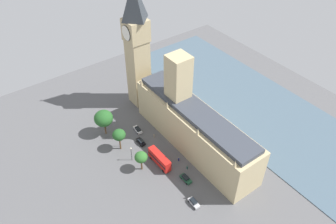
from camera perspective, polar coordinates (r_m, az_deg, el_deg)
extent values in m
plane|color=#565659|center=(125.42, 3.65, -6.02)|extent=(147.87, 147.87, 0.00)
cube|color=#475B6B|center=(146.35, 15.15, 0.49)|extent=(42.85, 133.08, 0.25)
cube|color=tan|center=(120.83, 4.55, -3.03)|extent=(12.99, 56.02, 15.74)
cube|color=tan|center=(120.88, 1.72, 2.71)|extent=(7.31, 7.31, 33.67)
cube|color=#383D47|center=(115.07, 4.77, 0.11)|extent=(9.88, 53.78, 1.60)
cone|color=tan|center=(128.04, -4.60, 5.14)|extent=(1.20, 1.20, 2.66)
cone|color=tan|center=(116.82, -0.16, 1.31)|extent=(1.20, 1.20, 2.57)
cone|color=tan|center=(107.16, 5.14, -3.34)|extent=(1.20, 1.20, 2.26)
cone|color=tan|center=(99.28, 11.46, -8.70)|extent=(1.20, 1.20, 2.28)
cube|color=tan|center=(137.99, -5.06, 6.78)|extent=(7.47, 7.47, 29.35)
cube|color=tan|center=(128.52, -5.56, 13.85)|extent=(8.22, 8.22, 8.64)
cylinder|color=silver|center=(126.67, -7.24, 13.31)|extent=(0.25, 5.68, 5.68)
torus|color=black|center=(126.67, -7.24, 13.31)|extent=(0.24, 5.92, 5.92)
cylinder|color=silver|center=(131.86, -6.57, 14.49)|extent=(5.68, 0.25, 5.68)
torus|color=black|center=(131.86, -6.57, 14.49)|extent=(5.92, 0.24, 5.92)
pyramid|color=#2D3338|center=(123.81, -5.92, 18.68)|extent=(8.22, 8.22, 14.65)
cube|color=silver|center=(131.30, -5.24, -3.07)|extent=(2.09, 4.79, 0.75)
cube|color=black|center=(130.67, -5.21, -2.91)|extent=(1.67, 2.72, 0.65)
cylinder|color=black|center=(132.30, -5.84, -2.94)|extent=(0.29, 0.70, 0.68)
cylinder|color=black|center=(132.80, -5.23, -2.69)|extent=(0.29, 0.70, 0.68)
cylinder|color=black|center=(130.33, -5.23, -3.71)|extent=(0.29, 0.70, 0.68)
cylinder|color=black|center=(130.83, -4.60, -3.45)|extent=(0.29, 0.70, 0.68)
cube|color=black|center=(126.44, -4.71, -5.14)|extent=(1.88, 4.35, 0.75)
cube|color=black|center=(125.81, -4.67, -4.97)|extent=(1.57, 2.44, 0.65)
cylinder|color=black|center=(127.28, -5.35, -5.05)|extent=(0.25, 0.68, 0.68)
cylinder|color=black|center=(127.86, -4.71, -4.74)|extent=(0.25, 0.68, 0.68)
cylinder|color=black|center=(125.58, -4.69, -5.79)|extent=(0.25, 0.68, 0.68)
cylinder|color=black|center=(126.16, -4.03, -5.47)|extent=(0.25, 0.68, 0.68)
cube|color=red|center=(117.62, -1.46, -8.07)|extent=(2.67, 10.54, 4.20)
cube|color=black|center=(117.55, -1.46, -8.04)|extent=(2.72, 10.14, 0.70)
cylinder|color=black|center=(117.70, 0.08, -9.57)|extent=(0.37, 1.11, 1.10)
cylinder|color=black|center=(116.83, -0.84, -10.09)|extent=(0.37, 1.11, 1.10)
cylinder|color=black|center=(121.64, -2.03, -7.45)|extent=(0.37, 1.11, 1.10)
cylinder|color=black|center=(120.79, -2.93, -7.93)|extent=(0.37, 1.11, 1.10)
cube|color=#19472D|center=(114.57, 3.09, -11.41)|extent=(1.92, 4.63, 0.75)
cube|color=black|center=(114.13, 3.03, -11.13)|extent=(1.60, 2.60, 0.65)
cylinder|color=black|center=(114.55, 3.89, -11.78)|extent=(0.26, 0.68, 0.68)
cylinder|color=black|center=(113.85, 3.23, -12.20)|extent=(0.26, 0.68, 0.68)
cylinder|color=black|center=(115.90, 2.94, -10.88)|extent=(0.26, 0.68, 0.68)
cylinder|color=black|center=(115.21, 2.28, -11.28)|extent=(0.26, 0.68, 0.68)
cube|color=#B7B7BC|center=(109.10, 4.47, -15.31)|extent=(2.02, 4.51, 0.75)
cube|color=black|center=(108.62, 4.42, -15.02)|extent=(1.64, 2.55, 0.65)
cylinder|color=black|center=(109.13, 5.29, -15.72)|extent=(0.28, 0.69, 0.68)
cylinder|color=black|center=(108.50, 4.56, -16.14)|extent=(0.28, 0.69, 0.68)
cylinder|color=black|center=(110.34, 4.36, -14.72)|extent=(0.28, 0.69, 0.68)
cylinder|color=black|center=(109.71, 3.63, -15.13)|extent=(0.28, 0.69, 0.68)
cylinder|color=navy|center=(120.15, 1.84, -8.13)|extent=(0.64, 0.64, 1.38)
sphere|color=tan|center=(119.54, 1.85, -7.87)|extent=(0.27, 0.27, 0.27)
cube|color=black|center=(119.91, 1.81, -8.21)|extent=(0.27, 0.32, 0.25)
cylinder|color=gray|center=(128.35, -2.41, -4.15)|extent=(0.55, 0.55, 1.43)
sphere|color=tan|center=(127.76, -2.42, -3.88)|extent=(0.28, 0.28, 0.28)
cube|color=gray|center=(128.45, -2.32, -4.07)|extent=(0.15, 0.34, 0.26)
cylinder|color=#336B60|center=(117.78, 3.31, -9.51)|extent=(0.57, 0.57, 1.39)
sphere|color=#8C6647|center=(117.15, 3.32, -9.25)|extent=(0.27, 0.27, 0.27)
cube|color=black|center=(117.81, 3.44, -9.45)|extent=(0.18, 0.34, 0.25)
cylinder|color=brown|center=(123.97, -8.24, -5.39)|extent=(0.56, 0.56, 5.32)
ellipsoid|color=#235623|center=(120.84, -8.43, -3.90)|extent=(4.83, 4.83, 4.11)
cylinder|color=brown|center=(116.78, -4.56, -9.02)|extent=(0.56, 0.56, 4.43)
ellipsoid|color=#2D6628|center=(113.86, -4.66, -7.74)|extent=(4.47, 4.47, 3.80)
cylinder|color=brown|center=(130.88, -10.74, -2.80)|extent=(0.56, 0.56, 5.16)
ellipsoid|color=#235623|center=(127.39, -11.02, -1.07)|extent=(7.20, 7.20, 6.12)
cylinder|color=black|center=(124.77, -8.34, -4.95)|extent=(0.18, 0.18, 5.57)
sphere|color=#F2EAC6|center=(122.63, -8.48, -3.94)|extent=(0.56, 0.56, 0.56)
cylinder|color=black|center=(119.42, -6.31, -7.28)|extent=(0.18, 0.18, 5.71)
sphere|color=#F2EAC6|center=(117.13, -6.41, -6.24)|extent=(0.56, 0.56, 0.56)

